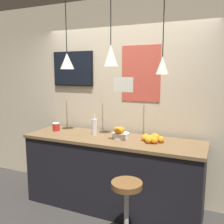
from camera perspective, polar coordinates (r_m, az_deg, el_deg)
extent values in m
cube|color=beige|center=(3.68, 2.93, 2.79)|extent=(8.00, 0.06, 2.90)
cube|color=black|center=(3.51, 0.00, -14.05)|extent=(2.38, 0.67, 0.95)
cube|color=brown|center=(3.35, 0.00, -6.26)|extent=(2.42, 0.71, 0.04)
cylinder|color=#B7B7BC|center=(2.85, 3.32, -22.83)|extent=(0.05, 0.05, 0.66)
cylinder|color=brown|center=(2.68, 3.39, -16.29)|extent=(0.32, 0.32, 0.06)
cylinder|color=beige|center=(3.32, 2.02, -5.39)|extent=(0.22, 0.22, 0.07)
sphere|color=orange|center=(3.26, 1.38, -4.24)|extent=(0.09, 0.09, 0.09)
sphere|color=orange|center=(3.33, 2.37, -4.07)|extent=(0.07, 0.07, 0.07)
sphere|color=orange|center=(3.35, 1.02, -4.02)|extent=(0.07, 0.07, 0.07)
sphere|color=orange|center=(3.30, 1.96, -4.11)|extent=(0.08, 0.08, 0.08)
sphere|color=orange|center=(3.28, 2.03, -4.19)|extent=(0.08, 0.08, 0.08)
sphere|color=orange|center=(3.17, 11.13, -6.17)|extent=(0.08, 0.08, 0.08)
sphere|color=orange|center=(3.30, 9.67, -5.51)|extent=(0.09, 0.09, 0.09)
sphere|color=orange|center=(3.26, 10.08, -5.69)|extent=(0.09, 0.09, 0.09)
sphere|color=orange|center=(3.20, 8.90, -6.09)|extent=(0.07, 0.07, 0.07)
sphere|color=orange|center=(3.12, 8.35, -6.38)|extent=(0.08, 0.08, 0.08)
sphere|color=orange|center=(3.18, 8.51, -6.17)|extent=(0.07, 0.07, 0.07)
sphere|color=orange|center=(3.11, 9.68, -6.37)|extent=(0.09, 0.09, 0.09)
sphere|color=orange|center=(3.28, 7.76, -5.61)|extent=(0.08, 0.08, 0.08)
sphere|color=orange|center=(3.20, 8.89, -5.98)|extent=(0.08, 0.08, 0.08)
sphere|color=orange|center=(3.26, 9.11, -5.78)|extent=(0.08, 0.08, 0.08)
sphere|color=orange|center=(3.21, 8.72, -5.92)|extent=(0.08, 0.08, 0.08)
sphere|color=orange|center=(3.22, 7.39, -5.89)|extent=(0.08, 0.08, 0.08)
sphere|color=orange|center=(3.17, 8.09, -6.22)|extent=(0.07, 0.07, 0.07)
sphere|color=orange|center=(3.20, 8.29, -5.96)|extent=(0.08, 0.08, 0.08)
cylinder|color=silver|center=(3.47, -4.00, -3.47)|extent=(0.07, 0.07, 0.23)
cylinder|color=silver|center=(3.44, -4.03, -1.15)|extent=(0.03, 0.03, 0.06)
cylinder|color=red|center=(3.82, -12.66, -3.41)|extent=(0.10, 0.10, 0.11)
cylinder|color=white|center=(3.81, -12.70, -2.54)|extent=(0.11, 0.11, 0.01)
cylinder|color=black|center=(3.56, -10.46, 18.66)|extent=(0.01, 0.01, 0.69)
cone|color=beige|center=(3.51, -10.24, 11.37)|extent=(0.19, 0.19, 0.21)
sphere|color=#F9EFCC|center=(3.51, -10.20, 9.94)|extent=(0.04, 0.04, 0.04)
cylinder|color=black|center=(3.26, -0.28, 20.43)|extent=(0.01, 0.01, 0.61)
cone|color=beige|center=(3.20, -0.28, 12.71)|extent=(0.18, 0.18, 0.27)
sphere|color=#F9EFCC|center=(3.19, -0.27, 10.69)|extent=(0.04, 0.04, 0.04)
cylinder|color=black|center=(3.04, 11.74, 19.55)|extent=(0.01, 0.01, 0.77)
cone|color=beige|center=(2.99, 11.43, 10.37)|extent=(0.15, 0.15, 0.20)
sphere|color=#F9EFCC|center=(2.99, 11.38, 8.81)|extent=(0.04, 0.04, 0.04)
cube|color=black|center=(4.00, -8.89, 9.73)|extent=(0.69, 0.04, 0.53)
cube|color=black|center=(3.98, -9.04, 9.73)|extent=(0.66, 0.01, 0.50)
cube|color=white|center=(2.88, 2.56, 6.27)|extent=(0.24, 0.01, 0.17)
cube|color=#C64C3D|center=(3.54, 6.60, 8.71)|extent=(0.56, 0.01, 0.78)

